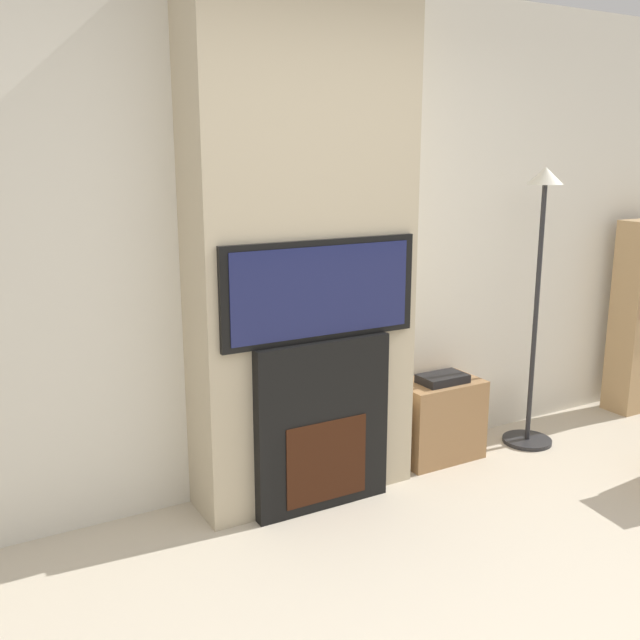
# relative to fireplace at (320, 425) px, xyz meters

# --- Properties ---
(wall_back) EXTENTS (6.00, 0.06, 2.70)m
(wall_back) POSITION_rel_fireplace_xyz_m (0.00, 0.39, 0.90)
(wall_back) COLOR silver
(wall_back) RESTS_ON ground_plane
(chimney_breast) EXTENTS (1.18, 0.36, 2.70)m
(chimney_breast) POSITION_rel_fireplace_xyz_m (0.00, 0.18, 0.90)
(chimney_breast) COLOR #BCAD8E
(chimney_breast) RESTS_ON ground_plane
(fireplace) EXTENTS (0.75, 0.15, 0.90)m
(fireplace) POSITION_rel_fireplace_xyz_m (0.00, 0.00, 0.00)
(fireplace) COLOR black
(fireplace) RESTS_ON ground_plane
(television) EXTENTS (1.07, 0.07, 0.50)m
(television) POSITION_rel_fireplace_xyz_m (0.00, -0.00, 0.71)
(television) COLOR black
(television) RESTS_ON fireplace
(floor_lamp) EXTENTS (0.31, 0.31, 1.73)m
(floor_lamp) POSITION_rel_fireplace_xyz_m (1.57, 0.06, 0.60)
(floor_lamp) COLOR #262628
(floor_lamp) RESTS_ON ground_plane
(media_stand) EXTENTS (0.52, 0.32, 0.54)m
(media_stand) POSITION_rel_fireplace_xyz_m (0.92, 0.17, -0.20)
(media_stand) COLOR #997047
(media_stand) RESTS_ON ground_plane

